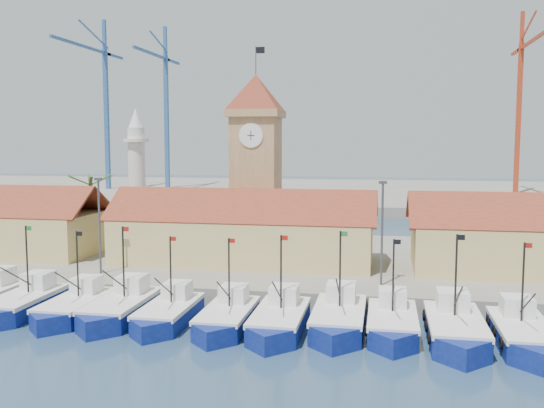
# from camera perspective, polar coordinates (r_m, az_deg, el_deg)

# --- Properties ---
(ground) EXTENTS (400.00, 400.00, 0.00)m
(ground) POSITION_cam_1_polar(r_m,az_deg,el_deg) (44.74, -8.59, -12.21)
(ground) COLOR #1B2D4A
(ground) RESTS_ON ground
(quay) EXTENTS (140.00, 32.00, 1.50)m
(quay) POSITION_cam_1_polar(r_m,az_deg,el_deg) (66.96, -1.84, -5.39)
(quay) COLOR gray
(quay) RESTS_ON ground
(terminal) EXTENTS (240.00, 80.00, 2.00)m
(terminal) POSITION_cam_1_polar(r_m,az_deg,el_deg) (151.34, 5.15, 1.01)
(terminal) COLOR gray
(terminal) RESTS_ON ground
(boat_1) EXTENTS (3.61, 9.90, 7.49)m
(boat_1) POSITION_cam_1_polar(r_m,az_deg,el_deg) (53.25, -22.44, -8.78)
(boat_1) COLOR navy
(boat_1) RESTS_ON ground
(boat_2) EXTENTS (3.46, 9.49, 7.18)m
(boat_2) POSITION_cam_1_polar(r_m,az_deg,el_deg) (50.83, -18.19, -9.35)
(boat_2) COLOR navy
(boat_2) RESTS_ON ground
(boat_3) EXTENTS (3.70, 10.13, 7.66)m
(boat_3) POSITION_cam_1_polar(r_m,az_deg,el_deg) (49.29, -14.16, -9.65)
(boat_3) COLOR navy
(boat_3) RESTS_ON ground
(boat_4) EXTENTS (3.39, 9.29, 7.03)m
(boat_4) POSITION_cam_1_polar(r_m,az_deg,el_deg) (47.45, -9.81, -10.25)
(boat_4) COLOR navy
(boat_4) RESTS_ON ground
(boat_5) EXTENTS (3.41, 9.35, 7.08)m
(boat_5) POSITION_cam_1_polar(r_m,az_deg,el_deg) (45.78, -4.31, -10.78)
(boat_5) COLOR navy
(boat_5) RESTS_ON ground
(boat_6) EXTENTS (3.59, 9.84, 7.45)m
(boat_6) POSITION_cam_1_polar(r_m,az_deg,el_deg) (44.84, 0.65, -11.07)
(boat_6) COLOR navy
(boat_6) RESTS_ON ground
(boat_7) EXTENTS (3.72, 10.20, 7.72)m
(boat_7) POSITION_cam_1_polar(r_m,az_deg,el_deg) (45.35, 6.28, -10.87)
(boat_7) COLOR navy
(boat_7) RESTS_ON ground
(boat_8) EXTENTS (3.50, 9.58, 7.25)m
(boat_8) POSITION_cam_1_polar(r_m,az_deg,el_deg) (45.08, 11.27, -11.12)
(boat_8) COLOR navy
(boat_8) RESTS_ON ground
(boat_9) EXTENTS (3.80, 10.41, 7.87)m
(boat_9) POSITION_cam_1_polar(r_m,az_deg,el_deg) (44.53, 16.91, -11.40)
(boat_9) COLOR navy
(boat_9) RESTS_ON ground
(boat_10) EXTENTS (3.59, 9.84, 7.45)m
(boat_10) POSITION_cam_1_polar(r_m,az_deg,el_deg) (45.08, 22.60, -11.44)
(boat_10) COLOR navy
(boat_10) RESTS_ON ground
(hall_center) EXTENTS (27.04, 10.13, 7.61)m
(hall_center) POSITION_cam_1_polar(r_m,az_deg,el_deg) (62.55, -2.64, -3.18)
(hall_center) COLOR #CFBF72
(hall_center) RESTS_ON quay
(clock_tower) EXTENTS (5.80, 5.80, 22.70)m
(clock_tower) POSITION_cam_1_polar(r_m,az_deg,el_deg) (67.64, -1.51, 4.30)
(clock_tower) COLOR tan
(clock_tower) RESTS_ON quay
(minaret) EXTENTS (3.00, 3.00, 16.30)m
(minaret) POSITION_cam_1_polar(r_m,az_deg,el_deg) (74.20, -12.59, 2.58)
(minaret) COLOR silver
(minaret) RESTS_ON quay
(palm_tree) EXTENTS (5.60, 5.03, 8.39)m
(palm_tree) POSITION_cam_1_polar(r_m,az_deg,el_deg) (74.79, -16.66, -0.18)
(palm_tree) COLOR brown
(palm_tree) RESTS_ON quay
(lamp_posts) EXTENTS (80.70, 0.25, 9.03)m
(lamp_posts) POSITION_cam_1_polar(r_m,az_deg,el_deg) (54.38, -4.06, -1.91)
(lamp_posts) COLOR #3F3F44
(lamp_posts) RESTS_ON quay
(crane_blue_far) EXTENTS (1.00, 34.80, 41.56)m
(crane_blue_far) POSITION_cam_1_polar(r_m,az_deg,el_deg) (156.58, -15.64, 9.87)
(crane_blue_far) COLOR #305C95
(crane_blue_far) RESTS_ON terminal
(crane_blue_near) EXTENTS (1.00, 29.93, 40.63)m
(crane_blue_near) POSITION_cam_1_polar(r_m,az_deg,el_deg) (157.34, -10.07, 9.64)
(crane_blue_near) COLOR #305C95
(crane_blue_near) RESTS_ON terminal
(crane_red_right) EXTENTS (1.00, 34.76, 40.49)m
(crane_red_right) POSITION_cam_1_polar(r_m,az_deg,el_deg) (146.75, 22.41, 9.68)
(crane_red_right) COLOR #B0361B
(crane_red_right) RESTS_ON terminal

